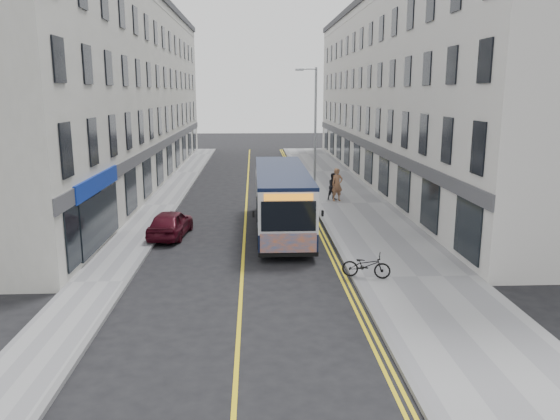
{
  "coord_description": "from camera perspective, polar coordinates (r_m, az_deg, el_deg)",
  "views": [
    {
      "loc": [
        0.47,
        -19.47,
        6.55
      ],
      "look_at": [
        1.57,
        3.36,
        1.6
      ],
      "focal_mm": 35.0,
      "sensor_mm": 36.0,
      "label": 1
    }
  ],
  "objects": [
    {
      "name": "car_maroon",
      "position": [
        25.62,
        -11.38,
        -1.37
      ],
      "size": [
        1.9,
        3.87,
        1.27
      ],
      "primitive_type": "imported",
      "rotation": [
        0.0,
        0.0,
        3.03
      ],
      "color": "#450B17",
      "rests_on": "ground"
    },
    {
      "name": "road_dbl_yellow_outer",
      "position": [
        32.31,
        3.12,
        0.51
      ],
      "size": [
        0.1,
        64.0,
        0.01
      ],
      "primitive_type": "cube",
      "color": "yellow",
      "rests_on": "ground"
    },
    {
      "name": "ground",
      "position": [
        20.54,
        -3.96,
        -6.4
      ],
      "size": [
        140.0,
        140.0,
        0.0
      ],
      "primitive_type": "plane",
      "color": "black",
      "rests_on": "ground"
    },
    {
      "name": "terrace_east",
      "position": [
        41.94,
        12.76,
        11.86
      ],
      "size": [
        6.0,
        46.0,
        13.0
      ],
      "primitive_type": "cube",
      "color": "silver",
      "rests_on": "ground"
    },
    {
      "name": "city_bus",
      "position": [
        25.89,
        0.17,
        1.29
      ],
      "size": [
        2.41,
        10.32,
        3.0
      ],
      "color": "black",
      "rests_on": "ground"
    },
    {
      "name": "terrace_west",
      "position": [
        41.56,
        -16.28,
        11.68
      ],
      "size": [
        6.0,
        46.0,
        13.0
      ],
      "primitive_type": "cube",
      "color": "beige",
      "rests_on": "ground"
    },
    {
      "name": "kerb_east",
      "position": [
        32.32,
        3.56,
        0.63
      ],
      "size": [
        0.18,
        64.0,
        0.13
      ],
      "primitive_type": "cube",
      "color": "slate",
      "rests_on": "ground"
    },
    {
      "name": "pedestrian_near",
      "position": [
        32.95,
        5.99,
        2.65
      ],
      "size": [
        0.83,
        0.67,
        1.98
      ],
      "primitive_type": "imported",
      "rotation": [
        0.0,
        0.0,
        0.32
      ],
      "color": "#926142",
      "rests_on": "pavement_east"
    },
    {
      "name": "streetlamp",
      "position": [
        33.74,
        3.57,
        8.52
      ],
      "size": [
        1.32,
        0.18,
        8.0
      ],
      "color": "#9B9FA4",
      "rests_on": "ground"
    },
    {
      "name": "road_dbl_yellow_inner",
      "position": [
        32.29,
        2.77,
        0.51
      ],
      "size": [
        0.1,
        64.0,
        0.01
      ],
      "primitive_type": "cube",
      "color": "yellow",
      "rests_on": "ground"
    },
    {
      "name": "pedestrian_far",
      "position": [
        33.28,
        5.63,
        2.46
      ],
      "size": [
        0.96,
        0.85,
        1.64
      ],
      "primitive_type": "imported",
      "rotation": [
        0.0,
        0.0,
        0.35
      ],
      "color": "black",
      "rests_on": "pavement_east"
    },
    {
      "name": "road_centre_line",
      "position": [
        32.14,
        -3.55,
        0.45
      ],
      "size": [
        0.12,
        64.0,
        0.01
      ],
      "primitive_type": "cube",
      "color": "yellow",
      "rests_on": "ground"
    },
    {
      "name": "pavement_west",
      "position": [
        32.59,
        -12.37,
        0.45
      ],
      "size": [
        2.0,
        64.0,
        0.12
      ],
      "primitive_type": "cube",
      "color": "gray",
      "rests_on": "ground"
    },
    {
      "name": "bicycle",
      "position": [
        19.57,
        9.0,
        -5.73
      ],
      "size": [
        1.8,
        1.03,
        0.9
      ],
      "primitive_type": "imported",
      "rotation": [
        0.0,
        0.0,
        1.3
      ],
      "color": "black",
      "rests_on": "pavement_east"
    },
    {
      "name": "kerb_west",
      "position": [
        32.44,
        -10.63,
        0.48
      ],
      "size": [
        0.18,
        64.0,
        0.13
      ],
      "primitive_type": "cube",
      "color": "slate",
      "rests_on": "ground"
    },
    {
      "name": "pavement_east",
      "position": [
        32.64,
        7.49,
        0.65
      ],
      "size": [
        4.5,
        64.0,
        0.12
      ],
      "primitive_type": "cube",
      "color": "gray",
      "rests_on": "ground"
    },
    {
      "name": "car_white",
      "position": [
        41.86,
        0.56,
        4.17
      ],
      "size": [
        1.54,
        4.19,
        1.37
      ],
      "primitive_type": "imported",
      "rotation": [
        0.0,
        0.0,
        -0.02
      ],
      "color": "white",
      "rests_on": "ground"
    }
  ]
}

